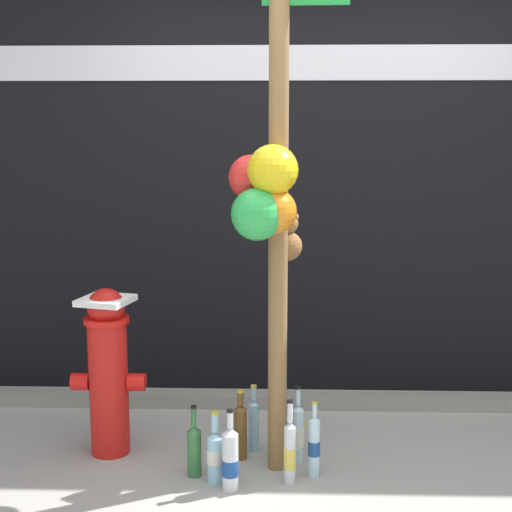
{
  "coord_description": "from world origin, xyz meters",
  "views": [
    {
      "loc": [
        -0.22,
        -3.2,
        1.7
      ],
      "look_at": [
        -0.33,
        0.36,
        1.07
      ],
      "focal_mm": 53.34,
      "sensor_mm": 36.0,
      "label": 1
    }
  ],
  "objects_px": {
    "bottle_3": "(254,423)",
    "bottle_8": "(286,433)",
    "bottle_1": "(290,452)",
    "memorial_post": "(271,163)",
    "bottle_4": "(230,459)",
    "bottle_6": "(241,430)",
    "bottle_7": "(314,446)",
    "fire_hydrant": "(108,368)",
    "bottle_0": "(297,432)",
    "bottle_5": "(194,449)",
    "bottle_2": "(215,455)"
  },
  "relations": [
    {
      "from": "memorial_post",
      "to": "bottle_7",
      "type": "distance_m",
      "value": 1.38
    },
    {
      "from": "bottle_1",
      "to": "memorial_post",
      "type": "bearing_deg",
      "value": 128.41
    },
    {
      "from": "fire_hydrant",
      "to": "memorial_post",
      "type": "bearing_deg",
      "value": -12.77
    },
    {
      "from": "bottle_2",
      "to": "bottle_6",
      "type": "height_order",
      "value": "bottle_6"
    },
    {
      "from": "bottle_3",
      "to": "bottle_4",
      "type": "distance_m",
      "value": 0.45
    },
    {
      "from": "bottle_5",
      "to": "bottle_7",
      "type": "xyz_separation_m",
      "value": [
        0.58,
        0.01,
        0.02
      ]
    },
    {
      "from": "bottle_3",
      "to": "bottle_6",
      "type": "xyz_separation_m",
      "value": [
        -0.06,
        -0.1,
        0.01
      ]
    },
    {
      "from": "bottle_8",
      "to": "memorial_post",
      "type": "bearing_deg",
      "value": -112.16
    },
    {
      "from": "bottle_2",
      "to": "bottle_1",
      "type": "bearing_deg",
      "value": 1.42
    },
    {
      "from": "fire_hydrant",
      "to": "bottle_0",
      "type": "height_order",
      "value": "fire_hydrant"
    },
    {
      "from": "bottle_0",
      "to": "fire_hydrant",
      "type": "bearing_deg",
      "value": 175.64
    },
    {
      "from": "bottle_3",
      "to": "bottle_4",
      "type": "xyz_separation_m",
      "value": [
        -0.09,
        -0.44,
        0.0
      ]
    },
    {
      "from": "bottle_7",
      "to": "memorial_post",
      "type": "bearing_deg",
      "value": 165.43
    },
    {
      "from": "bottle_4",
      "to": "memorial_post",
      "type": "bearing_deg",
      "value": 47.3
    },
    {
      "from": "bottle_4",
      "to": "bottle_8",
      "type": "distance_m",
      "value": 0.48
    },
    {
      "from": "bottle_4",
      "to": "bottle_5",
      "type": "xyz_separation_m",
      "value": [
        -0.18,
        0.14,
        -0.01
      ]
    },
    {
      "from": "bottle_3",
      "to": "memorial_post",
      "type": "bearing_deg",
      "value": -68.9
    },
    {
      "from": "fire_hydrant",
      "to": "bottle_6",
      "type": "xyz_separation_m",
      "value": [
        0.68,
        -0.05,
        -0.31
      ]
    },
    {
      "from": "memorial_post",
      "to": "bottle_7",
      "type": "bearing_deg",
      "value": -14.57
    },
    {
      "from": "bottle_8",
      "to": "bottle_3",
      "type": "bearing_deg",
      "value": 168.29
    },
    {
      "from": "memorial_post",
      "to": "bottle_0",
      "type": "bearing_deg",
      "value": 40.6
    },
    {
      "from": "bottle_2",
      "to": "bottle_3",
      "type": "relative_size",
      "value": 0.99
    },
    {
      "from": "bottle_3",
      "to": "bottle_6",
      "type": "bearing_deg",
      "value": -122.89
    },
    {
      "from": "bottle_7",
      "to": "bottle_4",
      "type": "bearing_deg",
      "value": -159.86
    },
    {
      "from": "bottle_2",
      "to": "bottle_6",
      "type": "relative_size",
      "value": 0.97
    },
    {
      "from": "bottle_1",
      "to": "bottle_7",
      "type": "distance_m",
      "value": 0.13
    },
    {
      "from": "memorial_post",
      "to": "bottle_0",
      "type": "height_order",
      "value": "memorial_post"
    },
    {
      "from": "bottle_5",
      "to": "bottle_8",
      "type": "xyz_separation_m",
      "value": [
        0.45,
        0.26,
        -0.02
      ]
    },
    {
      "from": "bottle_2",
      "to": "bottle_6",
      "type": "xyz_separation_m",
      "value": [
        0.11,
        0.26,
        0.02
      ]
    },
    {
      "from": "bottle_1",
      "to": "bottle_3",
      "type": "bearing_deg",
      "value": 117.59
    },
    {
      "from": "bottle_3",
      "to": "bottle_6",
      "type": "relative_size",
      "value": 0.98
    },
    {
      "from": "bottle_2",
      "to": "bottle_8",
      "type": "distance_m",
      "value": 0.47
    },
    {
      "from": "bottle_0",
      "to": "bottle_5",
      "type": "distance_m",
      "value": 0.54
    },
    {
      "from": "bottle_5",
      "to": "bottle_8",
      "type": "relative_size",
      "value": 1.23
    },
    {
      "from": "bottle_3",
      "to": "bottle_8",
      "type": "height_order",
      "value": "bottle_3"
    },
    {
      "from": "bottle_4",
      "to": "bottle_8",
      "type": "relative_size",
      "value": 1.36
    },
    {
      "from": "bottle_1",
      "to": "bottle_3",
      "type": "distance_m",
      "value": 0.4
    },
    {
      "from": "bottle_6",
      "to": "bottle_1",
      "type": "bearing_deg",
      "value": -45.77
    },
    {
      "from": "fire_hydrant",
      "to": "bottle_5",
      "type": "relative_size",
      "value": 2.46
    },
    {
      "from": "bottle_8",
      "to": "bottle_7",
      "type": "bearing_deg",
      "value": -62.77
    },
    {
      "from": "bottle_6",
      "to": "bottle_7",
      "type": "relative_size",
      "value": 0.96
    },
    {
      "from": "bottle_0",
      "to": "bottle_2",
      "type": "distance_m",
      "value": 0.47
    },
    {
      "from": "fire_hydrant",
      "to": "bottle_3",
      "type": "distance_m",
      "value": 0.81
    },
    {
      "from": "bottle_7",
      "to": "bottle_8",
      "type": "bearing_deg",
      "value": 117.23
    },
    {
      "from": "memorial_post",
      "to": "bottle_0",
      "type": "distance_m",
      "value": 1.38
    },
    {
      "from": "fire_hydrant",
      "to": "bottle_8",
      "type": "height_order",
      "value": "fire_hydrant"
    },
    {
      "from": "bottle_4",
      "to": "bottle_6",
      "type": "xyz_separation_m",
      "value": [
        0.03,
        0.34,
        0.01
      ]
    },
    {
      "from": "fire_hydrant",
      "to": "bottle_3",
      "type": "bearing_deg",
      "value": 3.46
    },
    {
      "from": "fire_hydrant",
      "to": "bottle_4",
      "type": "distance_m",
      "value": 0.82
    },
    {
      "from": "bottle_0",
      "to": "bottle_8",
      "type": "xyz_separation_m",
      "value": [
        -0.05,
        0.08,
        -0.04
      ]
    }
  ]
}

